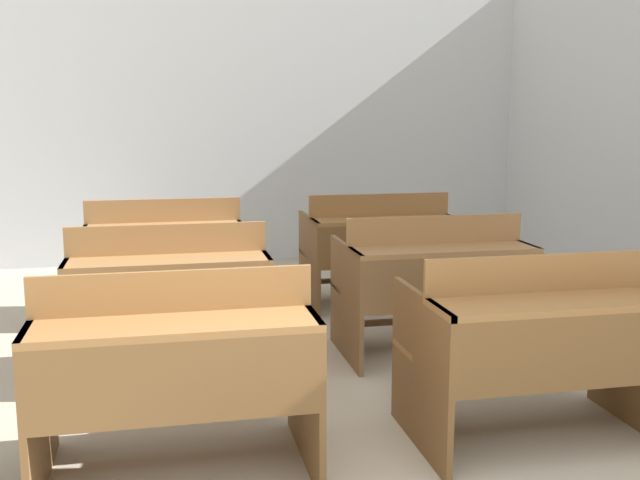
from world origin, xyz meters
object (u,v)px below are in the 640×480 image
Objects in this scene: bench_front_right at (538,344)px; bench_third_right at (378,247)px; bench_third_left at (165,255)px; bench_second_left at (169,296)px; bench_second_right at (433,282)px; bench_front_left at (176,369)px.

bench_front_right is 2.56m from bench_third_right.
bench_second_left is at bearing -89.40° from bench_third_left.
bench_second_right and bench_third_left have the same top height.
bench_front_right is (1.62, 0.01, 0.00)m from bench_front_left.
bench_second_left is at bearing -179.41° from bench_second_right.
bench_front_left is 2.57m from bench_third_left.
bench_front_left and bench_third_left have the same top height.
bench_second_right is (1.61, 0.02, 0.00)m from bench_second_left.
bench_third_left is (-0.02, 2.57, 0.00)m from bench_front_left.
bench_third_right is at bearing 89.05° from bench_second_right.
bench_third_left is at bearing 179.99° from bench_third_right.
bench_third_right is at bearing 38.21° from bench_second_left.
bench_second_right is at bearing -90.95° from bench_third_right.
bench_second_left is 1.00× the size of bench_third_right.
bench_front_right is at bearing -90.04° from bench_third_right.
bench_front_right and bench_second_right have the same top height.
bench_front_right is 3.05m from bench_third_left.
bench_front_left is 2.07m from bench_second_right.
bench_third_right is (1.65, -0.00, 0.00)m from bench_third_left.
bench_front_right and bench_third_right have the same top height.
bench_second_left is 1.61m from bench_second_right.
bench_second_right is 1.00× the size of bench_third_left.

